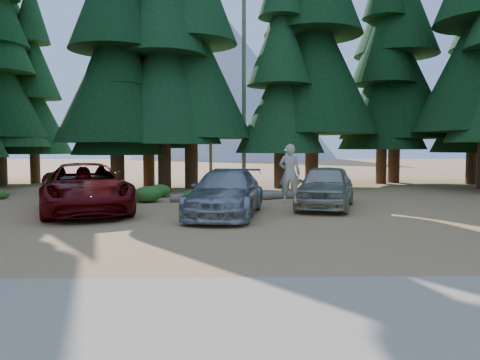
{
  "coord_description": "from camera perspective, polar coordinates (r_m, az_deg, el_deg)",
  "views": [
    {
      "loc": [
        -0.03,
        -12.87,
        2.31
      ],
      "look_at": [
        0.3,
        2.23,
        1.25
      ],
      "focal_mm": 35.0,
      "sensor_mm": 36.0,
      "label": 1
    }
  ],
  "objects": [
    {
      "name": "shrub_left",
      "position": [
        22.08,
        -9.8,
        -1.28
      ],
      "size": [
        1.08,
        1.08,
        0.59
      ],
      "primitive_type": "ellipsoid",
      "color": "#27651E",
      "rests_on": "ground"
    },
    {
      "name": "mountain_peak",
      "position": [
        101.67,
        -2.74,
        9.87
      ],
      "size": [
        48.0,
        50.0,
        28.0
      ],
      "color": "#979A9F",
      "rests_on": "ground"
    },
    {
      "name": "forest_belt_north",
      "position": [
        27.96,
        -1.2,
        -0.73
      ],
      "size": [
        36.0,
        7.0,
        22.0
      ],
      "primitive_type": null,
      "color": "black",
      "rests_on": "ground"
    },
    {
      "name": "ground",
      "position": [
        13.07,
        -1.11,
        -6.16
      ],
      "size": [
        160.0,
        160.0,
        0.0
      ],
      "primitive_type": "plane",
      "color": "tan",
      "rests_on": "ground"
    },
    {
      "name": "log_right",
      "position": [
        20.82,
        2.48,
        -1.92
      ],
      "size": [
        4.99,
        1.35,
        0.32
      ],
      "primitive_type": "cylinder",
      "rotation": [
        0.0,
        1.57,
        0.21
      ],
      "color": "#656151",
      "rests_on": "ground"
    },
    {
      "name": "log_left",
      "position": [
        20.16,
        -2.2,
        -2.12
      ],
      "size": [
        4.41,
        1.22,
        0.32
      ],
      "primitive_type": "cylinder",
      "rotation": [
        0.0,
        1.57,
        0.21
      ],
      "color": "#656151",
      "rests_on": "ground"
    },
    {
      "name": "red_pickup",
      "position": [
        17.49,
        -18.41,
        -0.9
      ],
      "size": [
        4.94,
        6.91,
        1.75
      ],
      "primitive_type": "imported",
      "rotation": [
        0.0,
        0.0,
        0.36
      ],
      "color": "#5F080A",
      "rests_on": "ground"
    },
    {
      "name": "shrub_far_right",
      "position": [
        22.09,
        11.31,
        -1.4
      ],
      "size": [
        0.94,
        0.94,
        0.52
      ],
      "primitive_type": "ellipsoid",
      "color": "#27651E",
      "rests_on": "ground"
    },
    {
      "name": "silver_minivan_center",
      "position": [
        15.77,
        -1.72,
        -1.6
      ],
      "size": [
        3.01,
        5.59,
        1.54
      ],
      "primitive_type": "imported",
      "rotation": [
        0.0,
        0.0,
        -0.17
      ],
      "color": "#A1A4A9",
      "rests_on": "ground"
    },
    {
      "name": "silver_minivan_right",
      "position": [
        18.12,
        10.4,
        -0.77
      ],
      "size": [
        3.3,
        5.18,
        1.64
      ],
      "primitive_type": "imported",
      "rotation": [
        0.0,
        0.0,
        -0.31
      ],
      "color": "#B3B09F",
      "rests_on": "ground"
    },
    {
      "name": "shrub_center_right",
      "position": [
        19.95,
        -5.55,
        -1.91
      ],
      "size": [
        0.94,
        0.94,
        0.52
      ],
      "primitive_type": "ellipsoid",
      "color": "#27651E",
      "rests_on": "ground"
    },
    {
      "name": "shrub_far_left",
      "position": [
        20.85,
        -13.91,
        -1.68
      ],
      "size": [
        1.04,
        1.04,
        0.57
      ],
      "primitive_type": "ellipsoid",
      "color": "#27651E",
      "rests_on": "ground"
    },
    {
      "name": "gravel_strip",
      "position": [
        6.77,
        -0.96,
        -15.86
      ],
      "size": [
        26.0,
        3.5,
        0.01
      ],
      "primitive_type": "cube",
      "color": "tan",
      "rests_on": "ground"
    },
    {
      "name": "shrub_edge_west",
      "position": [
        23.47,
        -27.15,
        -1.58
      ],
      "size": [
        0.75,
        0.75,
        0.41
      ],
      "primitive_type": "ellipsoid",
      "color": "#27651E",
      "rests_on": "ground"
    },
    {
      "name": "log_mid",
      "position": [
        22.29,
        1.64,
        -1.54
      ],
      "size": [
        3.56,
        1.9,
        0.31
      ],
      "primitive_type": "cylinder",
      "rotation": [
        0.0,
        1.57,
        -0.44
      ],
      "color": "#656151",
      "rests_on": "ground"
    },
    {
      "name": "snag_back",
      "position": [
        29.02,
        -3.62,
        9.32
      ],
      "size": [
        0.2,
        0.2,
        10.0
      ],
      "primitive_type": "cylinder",
      "color": "#656151",
      "rests_on": "ground"
    },
    {
      "name": "shrub_center_left",
      "position": [
        20.13,
        -11.18,
        -1.7
      ],
      "size": [
        1.21,
        1.21,
        0.67
      ],
      "primitive_type": "ellipsoid",
      "color": "#27651E",
      "rests_on": "ground"
    },
    {
      "name": "snag_front",
      "position": [
        27.63,
        0.48,
        11.68
      ],
      "size": [
        0.24,
        0.24,
        12.0
      ],
      "primitive_type": "cylinder",
      "color": "#656151",
      "rests_on": "ground"
    },
    {
      "name": "frisbee_player",
      "position": [
        15.66,
        6.08,
        0.81
      ],
      "size": [
        0.81,
        0.63,
        1.97
      ],
      "rotation": [
        0.0,
        0.0,
        2.89
      ],
      "color": "beige",
      "rests_on": "ground"
    },
    {
      "name": "shrub_right",
      "position": [
        22.31,
        10.46,
        -1.22
      ],
      "size": [
        1.1,
        1.1,
        0.61
      ],
      "primitive_type": "ellipsoid",
      "color": "#27651E",
      "rests_on": "ground"
    }
  ]
}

